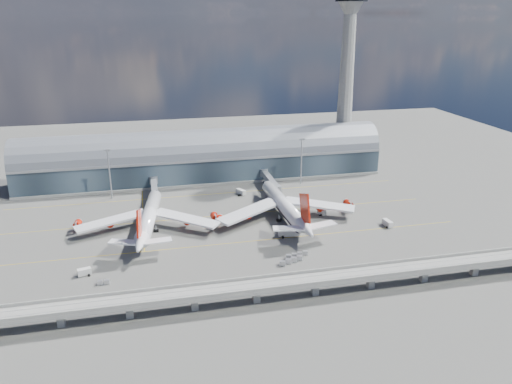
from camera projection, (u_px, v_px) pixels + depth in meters
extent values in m
plane|color=#474744|center=(228.00, 233.00, 212.70)|extent=(500.00, 500.00, 0.00)
cube|color=gold|center=(232.00, 243.00, 203.52)|extent=(200.00, 0.25, 0.01)
cube|color=gold|center=(220.00, 216.00, 231.05)|extent=(200.00, 0.25, 0.01)
cube|color=gold|center=(211.00, 194.00, 258.58)|extent=(200.00, 0.25, 0.01)
cube|color=gold|center=(143.00, 214.00, 232.93)|extent=(0.25, 80.00, 0.01)
cube|color=gold|center=(287.00, 202.00, 247.52)|extent=(0.25, 80.00, 0.01)
cube|color=#1E2832|center=(204.00, 166.00, 281.91)|extent=(200.00, 28.00, 14.00)
cylinder|color=slate|center=(204.00, 154.00, 279.54)|extent=(200.00, 28.00, 28.00)
cube|color=gray|center=(207.00, 161.00, 266.69)|extent=(200.00, 1.00, 1.20)
cube|color=gray|center=(205.00, 177.00, 284.07)|extent=(200.00, 30.00, 1.20)
cube|color=gray|center=(342.00, 159.00, 305.23)|extent=(18.00, 18.00, 8.00)
cone|color=gray|center=(346.00, 92.00, 291.36)|extent=(10.00, 10.00, 90.00)
cone|color=gray|center=(351.00, 6.00, 275.47)|extent=(16.00, 16.00, 8.00)
cube|color=gray|center=(256.00, 287.00, 160.36)|extent=(220.00, 8.50, 1.20)
cube|color=gray|center=(259.00, 290.00, 156.32)|extent=(220.00, 0.40, 1.20)
cube|color=gray|center=(254.00, 278.00, 163.66)|extent=(220.00, 0.40, 1.20)
cube|color=gray|center=(257.00, 287.00, 158.77)|extent=(220.00, 0.12, 0.12)
cube|color=gray|center=(255.00, 283.00, 161.52)|extent=(220.00, 0.12, 0.12)
cube|color=gray|center=(61.00, 319.00, 148.87)|extent=(2.20, 2.20, 5.00)
cube|color=gray|center=(130.00, 310.00, 153.04)|extent=(2.20, 2.20, 5.00)
cube|color=gray|center=(195.00, 302.00, 157.21)|extent=(2.20, 2.20, 5.00)
cube|color=gray|center=(256.00, 295.00, 161.38)|extent=(2.20, 2.20, 5.00)
cube|color=gray|center=(315.00, 288.00, 165.55)|extent=(2.20, 2.20, 5.00)
cube|color=gray|center=(371.00, 281.00, 169.72)|extent=(2.20, 2.20, 5.00)
cube|color=gray|center=(424.00, 275.00, 173.89)|extent=(2.20, 2.20, 5.00)
cube|color=gray|center=(474.00, 268.00, 178.05)|extent=(2.20, 2.20, 5.00)
cylinder|color=gray|center=(110.00, 175.00, 248.52)|extent=(0.70, 0.70, 25.00)
cube|color=gray|center=(107.00, 150.00, 244.22)|extent=(3.00, 0.40, 1.00)
cylinder|color=gray|center=(301.00, 162.00, 269.36)|extent=(0.70, 0.70, 25.00)
cube|color=gray|center=(302.00, 139.00, 265.07)|extent=(3.00, 0.40, 1.00)
cylinder|color=white|center=(149.00, 216.00, 215.19)|extent=(12.88, 50.38, 6.04)
cone|color=white|center=(156.00, 194.00, 241.29)|extent=(7.02, 8.31, 6.04)
cone|color=white|center=(140.00, 245.00, 187.05)|extent=(7.54, 12.04, 6.04)
cube|color=#B81907|center=(139.00, 223.00, 187.18)|extent=(2.21, 11.26, 12.49)
cube|color=white|center=(111.00, 221.00, 212.41)|extent=(31.16, 17.52, 2.44)
cube|color=white|center=(186.00, 218.00, 214.93)|extent=(29.05, 23.96, 2.44)
cylinder|color=#B81907|center=(111.00, 223.00, 214.71)|extent=(3.64, 5.09, 3.02)
cylinder|color=#B81907|center=(78.00, 224.00, 213.59)|extent=(3.64, 5.09, 3.02)
cylinder|color=#B81907|center=(187.00, 220.00, 217.32)|extent=(3.64, 5.09, 3.02)
cylinder|color=#B81907|center=(220.00, 219.00, 218.44)|extent=(3.64, 5.09, 3.02)
cylinder|color=gray|center=(154.00, 211.00, 233.22)|extent=(0.47, 0.47, 2.83)
cylinder|color=gray|center=(142.00, 229.00, 212.91)|extent=(0.57, 0.57, 2.83)
cylinder|color=gray|center=(156.00, 229.00, 213.39)|extent=(0.57, 0.57, 2.83)
cylinder|color=black|center=(142.00, 231.00, 213.21)|extent=(2.25, 1.69, 1.41)
cylinder|color=black|center=(156.00, 231.00, 213.69)|extent=(2.25, 1.69, 1.41)
cylinder|color=white|center=(284.00, 205.00, 227.15)|extent=(7.62, 51.41, 6.15)
cone|color=white|center=(267.00, 185.00, 253.40)|extent=(6.39, 8.65, 6.15)
cone|color=white|center=(307.00, 230.00, 198.69)|extent=(6.51, 12.89, 6.15)
cube|color=#B81907|center=(305.00, 208.00, 198.86)|extent=(1.11, 12.69, 14.03)
cube|color=white|center=(249.00, 211.00, 221.61)|extent=(31.98, 23.18, 2.63)
cube|color=white|center=(319.00, 205.00, 229.41)|extent=(32.41, 21.78, 2.63)
cylinder|color=black|center=(284.00, 208.00, 227.73)|extent=(6.55, 46.12, 5.22)
cylinder|color=#B81907|center=(247.00, 214.00, 224.04)|extent=(3.54, 5.39, 3.39)
cylinder|color=#B81907|center=(215.00, 217.00, 220.58)|extent=(3.54, 5.39, 3.39)
cylinder|color=#B81907|center=(319.00, 207.00, 232.13)|extent=(3.54, 5.39, 3.39)
cylinder|color=#B81907|center=(348.00, 204.00, 235.59)|extent=(3.54, 5.39, 3.39)
cylinder|color=gray|center=(272.00, 201.00, 245.20)|extent=(0.53, 0.53, 3.18)
cylinder|color=gray|center=(279.00, 218.00, 224.07)|extent=(0.64, 0.64, 3.18)
cylinder|color=gray|center=(293.00, 217.00, 225.67)|extent=(0.64, 0.64, 3.18)
cylinder|color=black|center=(279.00, 220.00, 224.41)|extent=(2.38, 1.66, 1.59)
cylinder|color=black|center=(293.00, 219.00, 226.01)|extent=(2.38, 1.66, 1.59)
cube|color=gray|center=(154.00, 187.00, 252.66)|extent=(3.00, 24.00, 3.00)
cube|color=gray|center=(155.00, 195.00, 241.65)|extent=(3.60, 3.60, 3.40)
cylinder|color=gray|center=(153.00, 180.00, 263.67)|extent=(4.40, 4.40, 4.00)
cylinder|color=gray|center=(156.00, 202.00, 242.83)|extent=(0.50, 0.50, 3.40)
cylinder|color=black|center=(156.00, 205.00, 243.29)|extent=(1.40, 0.80, 0.80)
cube|color=gray|center=(270.00, 180.00, 263.38)|extent=(3.00, 28.00, 3.00)
cube|color=gray|center=(277.00, 189.00, 250.53)|extent=(3.60, 3.60, 3.40)
cylinder|color=gray|center=(264.00, 173.00, 276.23)|extent=(4.40, 4.40, 4.00)
cylinder|color=gray|center=(277.00, 195.00, 251.71)|extent=(0.50, 0.50, 3.40)
cylinder|color=black|center=(277.00, 198.00, 252.17)|extent=(1.40, 0.80, 0.80)
cube|color=beige|center=(146.00, 224.00, 217.90)|extent=(2.30, 6.77, 2.50)
cylinder|color=black|center=(146.00, 225.00, 220.26)|extent=(2.42, 0.90, 0.87)
cylinder|color=black|center=(146.00, 228.00, 216.29)|extent=(2.42, 0.90, 0.87)
cube|color=beige|center=(84.00, 272.00, 177.98)|extent=(4.99, 3.21, 2.40)
cylinder|color=black|center=(89.00, 274.00, 178.29)|extent=(1.38, 2.44, 0.83)
cylinder|color=black|center=(81.00, 274.00, 178.38)|extent=(1.38, 2.44, 0.83)
cube|color=beige|center=(289.00, 232.00, 209.14)|extent=(9.16, 3.89, 2.88)
cylinder|color=black|center=(295.00, 234.00, 210.55)|extent=(1.41, 2.89, 1.00)
cylinder|color=black|center=(283.00, 236.00, 208.58)|extent=(1.41, 2.89, 1.00)
cube|color=beige|center=(387.00, 223.00, 219.06)|extent=(2.67, 5.95, 2.51)
cylinder|color=black|center=(386.00, 224.00, 221.16)|extent=(2.48, 1.05, 0.87)
cylinder|color=black|center=(389.00, 227.00, 217.70)|extent=(2.48, 1.05, 0.87)
cube|color=beige|center=(322.00, 212.00, 231.80)|extent=(3.62, 4.74, 2.24)
cylinder|color=black|center=(322.00, 213.00, 233.40)|extent=(2.28, 1.61, 0.78)
cylinder|color=black|center=(321.00, 215.00, 230.86)|extent=(2.28, 1.61, 0.78)
cube|color=beige|center=(241.00, 192.00, 257.35)|extent=(4.52, 6.12, 2.49)
cylinder|color=black|center=(242.00, 193.00, 259.40)|extent=(2.53, 1.83, 0.86)
cylinder|color=black|center=(240.00, 195.00, 256.04)|extent=(2.53, 1.83, 0.86)
cube|color=gray|center=(100.00, 284.00, 172.26)|extent=(2.10, 1.41, 0.26)
cube|color=#ABABB0|center=(100.00, 282.00, 172.03)|extent=(1.75, 1.32, 1.30)
cube|color=gray|center=(107.00, 283.00, 172.71)|extent=(2.10, 1.41, 0.26)
cube|color=#ABABB0|center=(107.00, 282.00, 172.48)|extent=(1.75, 1.32, 1.30)
cube|color=gray|center=(282.00, 265.00, 185.36)|extent=(2.87, 2.37, 0.31)
cube|color=#ABABB0|center=(282.00, 263.00, 185.09)|extent=(2.45, 2.14, 1.54)
cube|color=gray|center=(288.00, 263.00, 186.71)|extent=(2.87, 2.37, 0.31)
cube|color=#ABABB0|center=(288.00, 261.00, 186.44)|extent=(2.45, 2.14, 1.54)
cube|color=gray|center=(294.00, 261.00, 188.06)|extent=(2.87, 2.37, 0.31)
cube|color=#ABABB0|center=(294.00, 259.00, 187.78)|extent=(2.45, 2.14, 1.54)
cube|color=gray|center=(299.00, 259.00, 189.41)|extent=(2.87, 2.37, 0.31)
cube|color=#ABABB0|center=(300.00, 258.00, 189.13)|extent=(2.45, 2.14, 1.54)
cube|color=gray|center=(289.00, 258.00, 190.46)|extent=(2.54, 1.98, 0.28)
cube|color=#ABABB0|center=(289.00, 256.00, 190.21)|extent=(2.16, 1.81, 1.41)
cube|color=gray|center=(294.00, 257.00, 191.48)|extent=(2.54, 1.98, 0.28)
cube|color=#ABABB0|center=(294.00, 255.00, 191.22)|extent=(2.16, 1.81, 1.41)
cube|color=gray|center=(300.00, 256.00, 192.49)|extent=(2.54, 1.98, 0.28)
cube|color=#ABABB0|center=(300.00, 254.00, 192.23)|extent=(2.16, 1.81, 1.41)
cube|color=gray|center=(305.00, 254.00, 193.50)|extent=(2.54, 1.98, 0.28)
cube|color=#ABABB0|center=(305.00, 253.00, 193.24)|extent=(2.16, 1.81, 1.41)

